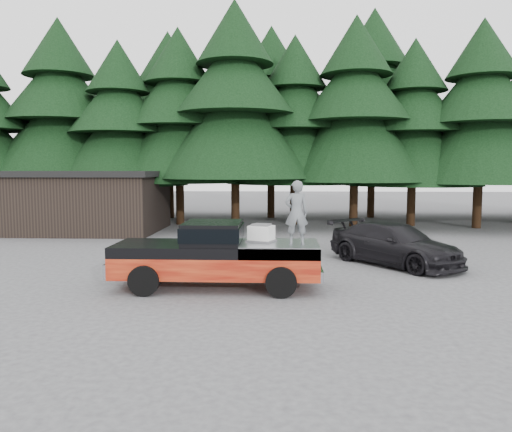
{
  "coord_description": "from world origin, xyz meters",
  "views": [
    {
      "loc": [
        1.65,
        -14.76,
        3.44
      ],
      "look_at": [
        0.93,
        0.0,
        2.03
      ],
      "focal_mm": 35.0,
      "sensor_mm": 36.0,
      "label": 1
    }
  ],
  "objects_px": {
    "man_on_bed": "(296,213)",
    "air_compressor": "(261,234)",
    "parked_car": "(395,244)",
    "utility_building": "(86,201)",
    "pickup_truck": "(217,265)"
  },
  "relations": [
    {
      "from": "air_compressor",
      "to": "man_on_bed",
      "type": "relative_size",
      "value": 0.37
    },
    {
      "from": "pickup_truck",
      "to": "parked_car",
      "type": "bearing_deg",
      "value": 32.66
    },
    {
      "from": "air_compressor",
      "to": "parked_car",
      "type": "bearing_deg",
      "value": 58.11
    },
    {
      "from": "man_on_bed",
      "to": "air_compressor",
      "type": "bearing_deg",
      "value": -28.04
    },
    {
      "from": "air_compressor",
      "to": "utility_building",
      "type": "bearing_deg",
      "value": 148.97
    },
    {
      "from": "parked_car",
      "to": "utility_building",
      "type": "distance_m",
      "value": 17.26
    },
    {
      "from": "air_compressor",
      "to": "man_on_bed",
      "type": "xyz_separation_m",
      "value": [
        0.99,
        -0.42,
        0.67
      ]
    },
    {
      "from": "pickup_truck",
      "to": "parked_car",
      "type": "xyz_separation_m",
      "value": [
        5.91,
        3.79,
        0.08
      ]
    },
    {
      "from": "utility_building",
      "to": "man_on_bed",
      "type": "bearing_deg",
      "value": -49.44
    },
    {
      "from": "air_compressor",
      "to": "utility_building",
      "type": "xyz_separation_m",
      "value": [
        -10.11,
        12.55,
        0.11
      ]
    },
    {
      "from": "pickup_truck",
      "to": "man_on_bed",
      "type": "xyz_separation_m",
      "value": [
        2.27,
        -0.26,
        1.56
      ]
    },
    {
      "from": "parked_car",
      "to": "utility_building",
      "type": "height_order",
      "value": "utility_building"
    },
    {
      "from": "man_on_bed",
      "to": "utility_building",
      "type": "height_order",
      "value": "utility_building"
    },
    {
      "from": "air_compressor",
      "to": "parked_car",
      "type": "height_order",
      "value": "air_compressor"
    },
    {
      "from": "air_compressor",
      "to": "parked_car",
      "type": "distance_m",
      "value": 5.93
    }
  ]
}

